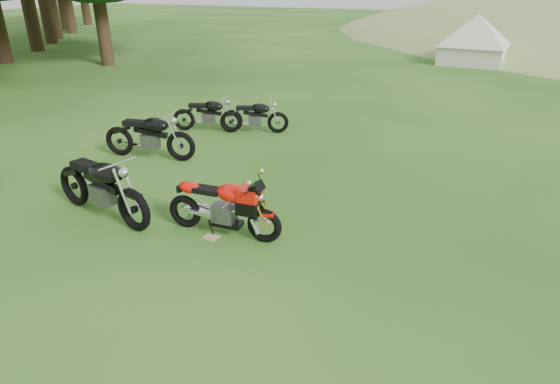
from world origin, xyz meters
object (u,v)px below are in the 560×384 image
at_px(vintage_moto_c, 254,116).
at_px(tent_left, 476,37).
at_px(sport_motorcycle, 223,202).
at_px(plywood_board, 211,237).
at_px(vintage_moto_d, 207,113).
at_px(vintage_moto_b, 149,135).
at_px(vintage_moto_a, 100,185).

height_order(vintage_moto_c, tent_left, tent_left).
xyz_separation_m(sport_motorcycle, plywood_board, (-0.11, -0.19, -0.52)).
relative_size(sport_motorcycle, vintage_moto_c, 1.06).
bearing_deg(vintage_moto_c, vintage_moto_d, 175.10).
bearing_deg(vintage_moto_b, vintage_moto_a, -77.25).
xyz_separation_m(plywood_board, tent_left, (1.78, 18.79, 1.17)).
height_order(vintage_moto_a, tent_left, tent_left).
relative_size(plywood_board, vintage_moto_a, 0.10).
distance_m(vintage_moto_b, tent_left, 17.20).
xyz_separation_m(sport_motorcycle, vintage_moto_c, (-2.12, 4.75, -0.09)).
bearing_deg(vintage_moto_d, sport_motorcycle, -75.05).
height_order(sport_motorcycle, plywood_board, sport_motorcycle).
bearing_deg(plywood_board, vintage_moto_a, -174.27).
distance_m(sport_motorcycle, vintage_moto_d, 5.44).
relative_size(vintage_moto_b, tent_left, 0.75).
relative_size(plywood_board, vintage_moto_d, 0.12).
xyz_separation_m(vintage_moto_b, tent_left, (4.89, 16.48, 0.64)).
bearing_deg(vintage_moto_c, vintage_moto_a, -112.88).
relative_size(vintage_moto_a, vintage_moto_b, 1.07).
distance_m(sport_motorcycle, plywood_board, 0.57).
bearing_deg(plywood_board, vintage_moto_c, 112.11).
bearing_deg(tent_left, plywood_board, -91.91).
bearing_deg(vintage_moto_b, tent_left, 61.04).
height_order(sport_motorcycle, vintage_moto_a, vintage_moto_a).
bearing_deg(vintage_moto_c, sport_motorcycle, -89.69).
bearing_deg(sport_motorcycle, tent_left, 79.11).
height_order(plywood_board, vintage_moto_b, vintage_moto_b).
relative_size(vintage_moto_c, tent_left, 0.62).
relative_size(sport_motorcycle, tent_left, 0.65).
height_order(vintage_moto_d, tent_left, tent_left).
bearing_deg(tent_left, sport_motorcycle, -91.61).
distance_m(sport_motorcycle, vintage_moto_b, 3.86).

